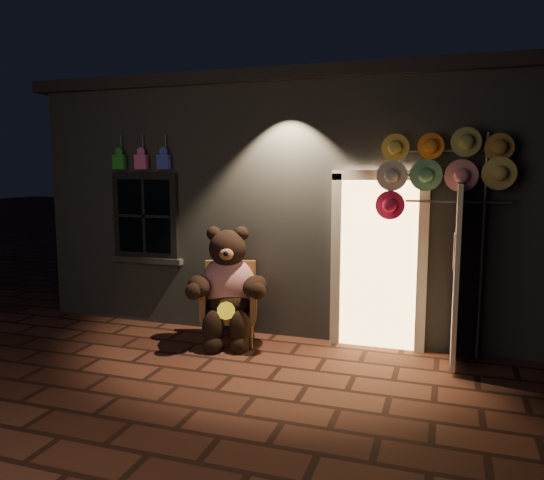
% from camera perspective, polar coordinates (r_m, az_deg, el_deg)
% --- Properties ---
extents(ground, '(60.00, 60.00, 0.00)m').
position_cam_1_polar(ground, '(5.89, -4.35, -14.34)').
color(ground, '#592F22').
rests_on(ground, ground).
extents(shop_building, '(7.30, 5.95, 3.51)m').
position_cam_1_polar(shop_building, '(9.28, 5.13, 4.72)').
color(shop_building, slate).
rests_on(shop_building, ground).
extents(wicker_armchair, '(0.84, 0.81, 1.01)m').
position_cam_1_polar(wicker_armchair, '(6.90, -4.56, -6.64)').
color(wicker_armchair, brown).
rests_on(wicker_armchair, ground).
extents(teddy_bear, '(1.05, 0.97, 1.52)m').
position_cam_1_polar(teddy_bear, '(6.72, -4.79, -5.11)').
color(teddy_bear, '#B0121A').
rests_on(teddy_bear, ground).
extents(hat_rack, '(1.49, 0.22, 2.63)m').
position_cam_1_polar(hat_rack, '(6.31, 17.74, 7.21)').
color(hat_rack, '#59595E').
rests_on(hat_rack, ground).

